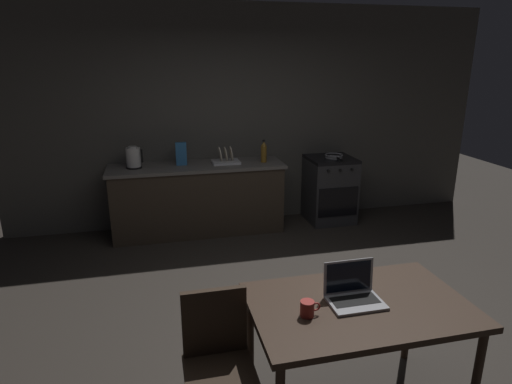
% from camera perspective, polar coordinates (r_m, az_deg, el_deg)
% --- Properties ---
extents(ground_plane, '(12.00, 12.00, 0.00)m').
position_cam_1_polar(ground_plane, '(3.83, 4.31, -16.82)').
color(ground_plane, '#2D2823').
extents(back_wall, '(6.40, 0.10, 2.81)m').
position_cam_1_polar(back_wall, '(5.80, -0.33, 9.88)').
color(back_wall, '#4D4B45').
rests_on(back_wall, ground_plane).
extents(kitchen_counter, '(2.16, 0.64, 0.88)m').
position_cam_1_polar(kitchen_counter, '(5.55, -7.62, -0.83)').
color(kitchen_counter, '#382D23').
rests_on(kitchen_counter, ground_plane).
extents(stove_oven, '(0.60, 0.62, 0.88)m').
position_cam_1_polar(stove_oven, '(5.98, 9.64, 0.37)').
color(stove_oven, '#2D2D30').
rests_on(stove_oven, ground_plane).
extents(dining_table, '(1.30, 0.81, 0.75)m').
position_cam_1_polar(dining_table, '(2.76, 13.34, -15.32)').
color(dining_table, '#332319').
rests_on(dining_table, ground_plane).
extents(chair, '(0.40, 0.40, 0.87)m').
position_cam_1_polar(chair, '(2.68, -5.05, -20.69)').
color(chair, '#2D2116').
rests_on(chair, ground_plane).
extents(laptop, '(0.32, 0.24, 0.23)m').
position_cam_1_polar(laptop, '(2.72, 12.68, -12.95)').
color(laptop, '#99999E').
rests_on(laptop, dining_table).
extents(electric_kettle, '(0.20, 0.18, 0.26)m').
position_cam_1_polar(electric_kettle, '(5.39, -15.80, 4.35)').
color(electric_kettle, black).
rests_on(electric_kettle, kitchen_counter).
extents(bottle, '(0.07, 0.07, 0.28)m').
position_cam_1_polar(bottle, '(5.49, 1.02, 5.33)').
color(bottle, '#8C601E').
rests_on(bottle, kitchen_counter).
extents(frying_pan, '(0.24, 0.41, 0.05)m').
position_cam_1_polar(frying_pan, '(5.85, 10.24, 4.68)').
color(frying_pan, gray).
rests_on(frying_pan, stove_oven).
extents(coffee_mug, '(0.12, 0.08, 0.09)m').
position_cam_1_polar(coffee_mug, '(2.54, 6.79, -14.96)').
color(coffee_mug, '#9E2D28').
rests_on(coffee_mug, dining_table).
extents(cereal_box, '(0.13, 0.05, 0.28)m').
position_cam_1_polar(cereal_box, '(5.40, -9.81, 4.96)').
color(cereal_box, '#3372B2').
rests_on(cereal_box, kitchen_counter).
extents(dish_rack, '(0.34, 0.26, 0.21)m').
position_cam_1_polar(dish_rack, '(5.46, -3.99, 4.29)').
color(dish_rack, silver).
rests_on(dish_rack, kitchen_counter).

